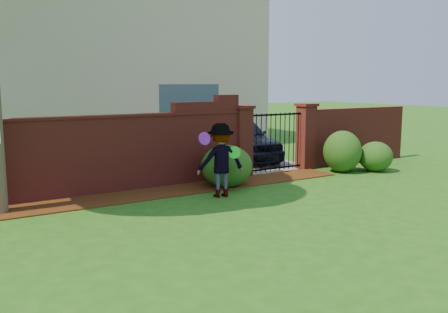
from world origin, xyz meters
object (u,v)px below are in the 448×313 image
car (241,139)px  frisbee_purple (204,139)px  frisbee_green (234,152)px  man (221,160)px

car → frisbee_purple: size_ratio=14.71×
car → frisbee_purple: 5.45m
frisbee_purple → frisbee_green: 0.79m
frisbee_purple → frisbee_green: bearing=-4.0°
man → frisbee_green: bearing=157.3°
car → man: (-3.14, -3.92, 0.12)m
car → frisbee_green: bearing=-116.6°
car → frisbee_green: size_ratio=14.95×
man → frisbee_green: man is taller
man → frisbee_purple: (-0.47, -0.12, 0.52)m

